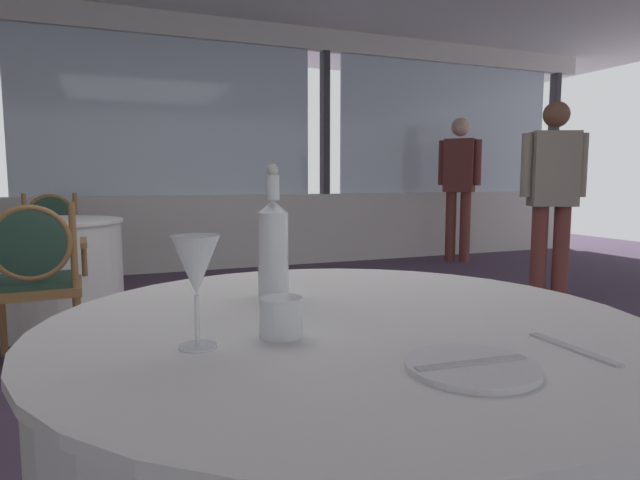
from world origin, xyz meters
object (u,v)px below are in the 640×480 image
at_px(dining_chair_0_0, 51,237).
at_px(dining_chair_0_1, 34,272).
at_px(wine_glass, 196,268).
at_px(diner_person_1, 553,190).
at_px(diner_person_0, 459,180).
at_px(side_plate, 472,367).
at_px(water_bottle, 273,244).
at_px(water_tumbler, 281,317).

relative_size(dining_chair_0_0, dining_chair_0_1, 1.00).
bearing_deg(wine_glass, dining_chair_0_1, 102.31).
bearing_deg(dining_chair_0_1, diner_person_1, -90.02).
bearing_deg(diner_person_0, side_plate, -166.83).
distance_m(water_bottle, dining_chair_0_1, 2.15).
relative_size(water_bottle, diner_person_1, 0.19).
bearing_deg(side_plate, dining_chair_0_1, 108.60).
relative_size(water_bottle, wine_glass, 1.67).
xyz_separation_m(side_plate, wine_glass, (-0.36, 0.26, 0.13)).
bearing_deg(side_plate, dining_chair_0_0, 101.92).
xyz_separation_m(water_bottle, water_tumbler, (-0.09, -0.33, -0.09)).
relative_size(water_bottle, dining_chair_0_0, 0.35).
relative_size(side_plate, dining_chair_0_1, 0.22).
bearing_deg(diner_person_1, dining_chair_0_0, 90.44).
height_order(side_plate, dining_chair_0_0, dining_chair_0_0).
xyz_separation_m(side_plate, water_tumbler, (-0.21, 0.27, 0.03)).
height_order(water_bottle, dining_chair_0_1, water_bottle).
bearing_deg(dining_chair_0_0, side_plate, 9.64).
xyz_separation_m(side_plate, diner_person_0, (3.60, 4.93, 0.28)).
xyz_separation_m(water_bottle, dining_chair_0_1, (-0.75, 1.99, -0.34)).
distance_m(dining_chair_0_0, dining_chair_0_1, 1.90).
relative_size(wine_glass, dining_chair_0_0, 0.21).
bearing_deg(wine_glass, water_bottle, 54.98).
distance_m(water_bottle, diner_person_0, 5.72).
distance_m(wine_glass, diner_person_0, 6.13).
relative_size(water_bottle, dining_chair_0_1, 0.35).
bearing_deg(water_bottle, side_plate, -78.09).
bearing_deg(dining_chair_0_1, dining_chair_0_0, 0.00).
height_order(dining_chair_0_0, diner_person_0, diner_person_0).
bearing_deg(diner_person_1, diner_person_0, 7.38).
xyz_separation_m(water_bottle, wine_glass, (-0.24, -0.34, 0.01)).
bearing_deg(water_tumbler, diner_person_1, 38.26).
xyz_separation_m(wine_glass, dining_chair_0_1, (-0.51, 2.33, -0.35)).
distance_m(wine_glass, diner_person_1, 4.11).
bearing_deg(diner_person_0, wine_glass, -171.02).
relative_size(dining_chair_0_1, diner_person_0, 0.51).
xyz_separation_m(dining_chair_0_1, diner_person_0, (4.48, 2.34, 0.49)).
xyz_separation_m(diner_person_0, diner_person_1, (-0.69, -2.19, -0.08)).
distance_m(wine_glass, dining_chair_0_1, 2.41).
distance_m(dining_chair_0_0, diner_person_0, 4.60).
bearing_deg(water_bottle, water_tumbler, -104.72).
bearing_deg(diner_person_1, water_tumbler, 153.02).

